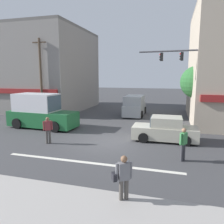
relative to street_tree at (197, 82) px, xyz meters
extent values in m
plane|color=#3D3D3F|center=(-5.74, -7.93, -3.59)|extent=(120.00, 120.00, 0.00)
cube|color=silver|center=(-5.74, -11.43, -3.58)|extent=(9.00, 0.24, 0.01)
cube|color=gray|center=(-19.31, 3.70, 1.10)|extent=(13.73, 11.07, 9.37)
cube|color=maroon|center=(-19.31, -1.93, -0.99)|extent=(13.04, 0.24, 0.50)
cube|color=#635F5B|center=(-19.31, 3.70, 5.94)|extent=(13.73, 11.07, 0.30)
cylinder|color=#4C3823|center=(0.00, 0.00, -2.32)|extent=(0.32, 0.32, 2.53)
sphere|color=#28602D|center=(0.00, 0.00, 0.02)|extent=(2.89, 2.89, 2.89)
cylinder|color=brown|center=(-14.42, -2.07, 0.26)|extent=(0.22, 0.22, 7.68)
cube|color=#473828|center=(-14.42, -2.07, 3.70)|extent=(1.40, 0.12, 0.10)
cylinder|color=#47474C|center=(0.19, -4.02, -0.49)|extent=(0.18, 0.18, 6.20)
cylinder|color=#47474C|center=(-2.20, -3.86, 2.36)|extent=(4.80, 0.42, 0.12)
cube|color=black|center=(-1.48, -3.91, 1.96)|extent=(0.21, 0.25, 0.60)
sphere|color=red|center=(-1.60, -3.90, 2.14)|extent=(0.12, 0.12, 0.12)
sphere|color=black|center=(-1.60, -3.90, 1.96)|extent=(0.12, 0.12, 0.12)
sphere|color=black|center=(-1.60, -3.90, 1.78)|extent=(0.12, 0.12, 0.12)
cube|color=black|center=(-2.92, -3.82, 1.96)|extent=(0.21, 0.25, 0.60)
sphere|color=red|center=(-3.04, -3.81, 2.14)|extent=(0.12, 0.12, 0.12)
sphere|color=black|center=(-3.04, -3.81, 1.96)|extent=(0.12, 0.12, 0.12)
sphere|color=black|center=(-3.04, -3.81, 1.78)|extent=(0.12, 0.12, 0.12)
cube|color=#B7B29E|center=(-2.40, -6.65, -3.05)|extent=(4.13, 1.77, 0.80)
cube|color=#B7B29E|center=(-2.30, -6.64, -2.33)|extent=(1.92, 1.59, 0.64)
cube|color=#475666|center=(-3.27, -6.66, -2.33)|extent=(0.08, 1.44, 0.54)
cylinder|color=black|center=(-3.66, -7.52, -3.27)|extent=(0.64, 0.19, 0.64)
cylinder|color=black|center=(-3.68, -5.82, -3.27)|extent=(0.64, 0.19, 0.64)
cylinder|color=black|center=(-1.11, -7.48, -3.27)|extent=(0.64, 0.19, 0.64)
cylinder|color=black|center=(-1.14, -5.78, -3.27)|extent=(0.64, 0.19, 0.64)
cube|color=#999EA3|center=(-5.86, 1.94, -2.92)|extent=(1.89, 4.62, 1.10)
cube|color=#999EA3|center=(-5.86, 1.64, -1.92)|extent=(1.83, 3.22, 0.90)
cube|color=#475666|center=(-5.87, 3.26, -1.92)|extent=(1.66, 0.08, 0.76)
cylinder|color=black|center=(-6.79, 3.36, -3.23)|extent=(0.21, 0.72, 0.72)
cylinder|color=black|center=(-4.95, 3.37, -3.23)|extent=(0.21, 0.72, 0.72)
cylinder|color=black|center=(-6.76, 0.50, -3.23)|extent=(0.21, 0.72, 0.72)
cylinder|color=black|center=(-4.92, 0.52, -3.23)|extent=(0.21, 0.72, 0.72)
cube|color=#1E6033|center=(-12.05, -5.65, -2.84)|extent=(5.70, 2.31, 1.20)
cube|color=silver|center=(-12.60, -5.62, -1.54)|extent=(3.50, 2.09, 1.40)
cube|color=#475666|center=(-10.88, -5.72, -1.54)|extent=(0.16, 1.75, 1.19)
cylinder|color=black|center=(-10.26, -4.75, -3.17)|extent=(0.85, 0.29, 0.84)
cylinder|color=black|center=(-10.37, -6.75, -3.17)|extent=(0.85, 0.29, 0.84)
cylinder|color=black|center=(-13.72, -4.56, -3.17)|extent=(0.85, 0.29, 0.84)
cylinder|color=black|center=(-13.84, -6.55, -3.17)|extent=(0.85, 0.29, 0.84)
cylinder|color=#4C4742|center=(-3.30, -14.27, -3.16)|extent=(0.14, 0.14, 0.86)
cylinder|color=#4C4742|center=(-3.45, -14.37, -3.16)|extent=(0.14, 0.14, 0.86)
cube|color=slate|center=(-3.37, -14.32, -2.44)|extent=(0.42, 0.38, 0.58)
sphere|color=brown|center=(-3.37, -14.32, -2.03)|extent=(0.22, 0.22, 0.22)
cylinder|color=slate|center=(-3.17, -14.19, -2.44)|extent=(0.09, 0.09, 0.56)
cylinder|color=slate|center=(-3.58, -14.44, -2.44)|extent=(0.09, 0.09, 0.56)
cube|color=black|center=(-3.67, -14.45, -2.61)|extent=(0.25, 0.30, 0.24)
cylinder|color=#4C4742|center=(-9.41, -9.31, -3.16)|extent=(0.14, 0.14, 0.86)
cylinder|color=#4C4742|center=(-9.25, -9.21, -3.16)|extent=(0.14, 0.14, 0.86)
cube|color=maroon|center=(-9.33, -9.26, -2.44)|extent=(0.42, 0.37, 0.58)
sphere|color=brown|center=(-9.33, -9.26, -2.03)|extent=(0.22, 0.22, 0.22)
cylinder|color=maroon|center=(-9.54, -9.38, -2.44)|extent=(0.09, 0.09, 0.56)
cylinder|color=maroon|center=(-9.12, -9.14, -2.44)|extent=(0.09, 0.09, 0.56)
cylinder|color=#333338|center=(-1.42, -10.00, -3.16)|extent=(0.14, 0.14, 0.86)
cylinder|color=#333338|center=(-1.33, -9.85, -3.16)|extent=(0.14, 0.14, 0.86)
cube|color=#3F8C4C|center=(-1.38, -9.92, -2.44)|extent=(0.38, 0.42, 0.58)
sphere|color=#9E7051|center=(-1.38, -9.92, -2.03)|extent=(0.22, 0.22, 0.22)
cylinder|color=#3F8C4C|center=(-1.50, -10.12, -2.44)|extent=(0.09, 0.09, 0.56)
cylinder|color=#3F8C4C|center=(-1.25, -9.72, -2.44)|extent=(0.09, 0.09, 0.56)
camera|label=1|loc=(-1.94, -20.80, 0.61)|focal=35.00mm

